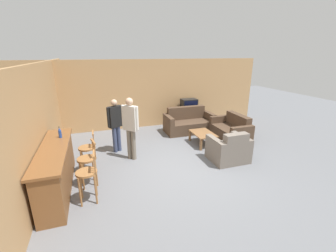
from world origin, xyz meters
The scene contains 16 objects.
ground_plane centered at (0.00, 0.00, 0.00)m, with size 24.00×24.00×0.00m, color slate.
wall_back centered at (0.00, 3.67, 1.30)m, with size 9.40×0.08×2.60m.
wall_left centered at (-3.24, 1.34, 1.30)m, with size 0.08×8.67×2.60m.
bar_counter centered at (-2.91, -0.08, 0.50)m, with size 0.55×2.46×0.99m.
bar_chair_near centered at (-2.28, -0.69, 0.56)m, with size 0.41×0.41×1.03m.
bar_chair_mid centered at (-2.28, -0.08, 0.56)m, with size 0.48×0.48×1.03m.
bar_chair_far centered at (-2.28, 0.54, 0.56)m, with size 0.41×0.41×1.03m.
couch_far centered at (1.24, 2.54, 0.32)m, with size 1.77×0.88×0.89m.
armchair_near centered at (1.31, -0.04, 0.32)m, with size 0.97×0.83×0.87m.
loveseat_right centered at (2.29, 1.34, 0.31)m, with size 0.81×1.46×0.86m.
coffee_table centered at (1.18, 1.23, 0.33)m, with size 0.62×0.91×0.39m.
tv_unit centered at (1.60, 3.36, 0.25)m, with size 1.01×0.44×0.50m.
tv centered at (1.60, 3.36, 0.78)m, with size 0.63×0.41×0.55m.
bottle centered at (-2.83, 0.49, 1.10)m, with size 0.07×0.07×0.26m.
person_by_window centered at (-1.50, 1.56, 0.90)m, with size 0.46×0.33×1.58m.
person_by_counter centered at (-1.17, 0.93, 0.99)m, with size 0.40×0.39×1.72m.
Camera 1 is at (-2.02, -4.80, 2.82)m, focal length 24.00 mm.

